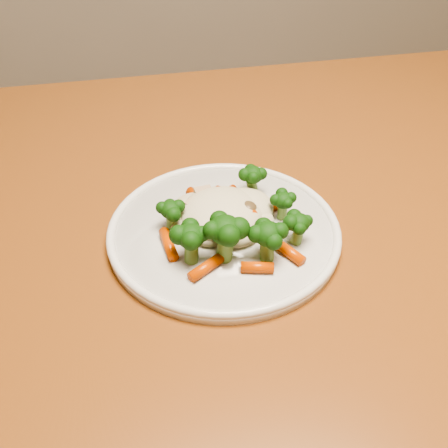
% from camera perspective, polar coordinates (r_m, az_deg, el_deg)
% --- Properties ---
extents(dining_table, '(1.30, 0.87, 0.75)m').
position_cam_1_polar(dining_table, '(0.73, 2.92, -5.11)').
color(dining_table, brown).
rests_on(dining_table, ground).
extents(plate, '(0.27, 0.27, 0.01)m').
position_cam_1_polar(plate, '(0.65, 0.00, -0.96)').
color(plate, white).
rests_on(plate, dining_table).
extents(meal, '(0.17, 0.17, 0.05)m').
position_cam_1_polar(meal, '(0.63, 0.49, 0.58)').
color(meal, beige).
rests_on(meal, plate).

